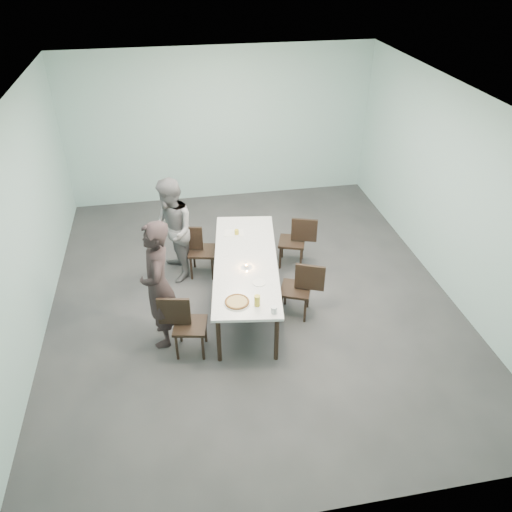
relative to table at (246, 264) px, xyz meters
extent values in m
plane|color=#333335|center=(0.10, 0.14, -0.69)|extent=(7.00, 7.00, 0.00)
cube|color=#A0CAC7|center=(0.10, 3.64, 0.81)|extent=(6.00, 0.02, 3.00)
cube|color=#A0CAC7|center=(0.10, -3.36, 0.81)|extent=(6.00, 0.02, 3.00)
cube|color=#A0CAC7|center=(-2.90, 0.14, 0.81)|extent=(0.02, 7.00, 3.00)
cube|color=#A0CAC7|center=(3.10, 0.14, 0.81)|extent=(0.02, 7.00, 3.00)
cube|color=white|center=(0.10, 0.14, 2.31)|extent=(6.00, 7.00, 0.02)
cube|color=white|center=(0.00, 0.00, 0.04)|extent=(1.27, 2.70, 0.04)
cylinder|color=black|center=(-0.54, -1.15, -0.34)|extent=(0.06, 0.06, 0.71)
cylinder|color=black|center=(-0.19, 1.26, -0.34)|extent=(0.06, 0.06, 0.71)
cylinder|color=black|center=(0.19, -1.26, -0.34)|extent=(0.06, 0.06, 0.71)
cylinder|color=black|center=(0.54, 1.15, -0.34)|extent=(0.06, 0.06, 0.71)
cube|color=black|center=(-0.88, -0.90, -0.26)|extent=(0.49, 0.49, 0.04)
cube|color=black|center=(-1.07, -0.86, -0.02)|extent=(0.42, 0.12, 0.40)
cylinder|color=black|center=(-1.08, -1.03, -0.49)|extent=(0.04, 0.04, 0.41)
cylinder|color=black|center=(-1.02, -0.70, -0.49)|extent=(0.04, 0.04, 0.41)
cylinder|color=black|center=(-0.75, -1.10, -0.49)|extent=(0.04, 0.04, 0.41)
cylinder|color=black|center=(-0.69, -0.76, -0.49)|extent=(0.04, 0.04, 0.41)
cube|color=black|center=(-0.57, 0.86, -0.26)|extent=(0.50, 0.50, 0.04)
cube|color=black|center=(-0.75, 0.90, -0.02)|extent=(0.42, 0.13, 0.40)
cylinder|color=black|center=(-0.77, 0.73, -0.49)|extent=(0.04, 0.04, 0.41)
cylinder|color=black|center=(-0.70, 1.06, -0.49)|extent=(0.04, 0.04, 0.41)
cylinder|color=black|center=(-0.44, 0.66, -0.49)|extent=(0.04, 0.04, 0.41)
cylinder|color=black|center=(-0.37, 0.99, -0.49)|extent=(0.04, 0.04, 0.41)
cube|color=black|center=(0.66, -0.39, -0.26)|extent=(0.55, 0.55, 0.04)
cube|color=black|center=(0.83, -0.46, -0.02)|extent=(0.40, 0.20, 0.40)
cylinder|color=black|center=(0.88, -0.30, -0.49)|extent=(0.04, 0.04, 0.41)
cylinder|color=black|center=(0.75, -0.61, -0.49)|extent=(0.04, 0.04, 0.41)
cylinder|color=black|center=(0.57, -0.17, -0.49)|extent=(0.04, 0.04, 0.41)
cylinder|color=black|center=(0.44, -0.48, -0.49)|extent=(0.04, 0.04, 0.41)
cube|color=black|center=(0.91, 0.88, -0.26)|extent=(0.53, 0.53, 0.04)
cube|color=black|center=(1.09, 0.82, -0.02)|extent=(0.41, 0.17, 0.40)
cylinder|color=black|center=(1.13, 0.98, -0.49)|extent=(0.04, 0.04, 0.41)
cylinder|color=black|center=(1.02, 0.66, -0.49)|extent=(0.04, 0.04, 0.41)
cylinder|color=black|center=(0.81, 1.09, -0.49)|extent=(0.04, 0.04, 0.41)
cylinder|color=black|center=(0.70, 0.77, -0.49)|extent=(0.04, 0.04, 0.41)
imported|color=black|center=(-1.24, -0.60, 0.22)|extent=(0.45, 0.67, 1.82)
imported|color=slate|center=(-1.02, 0.88, 0.15)|extent=(0.77, 0.92, 1.69)
cylinder|color=white|center=(-0.27, -0.94, 0.06)|extent=(0.34, 0.34, 0.01)
cylinder|color=tan|center=(-0.27, -0.94, 0.08)|extent=(0.30, 0.30, 0.01)
torus|color=brown|center=(-0.27, -0.94, 0.08)|extent=(0.32, 0.32, 0.03)
cylinder|color=white|center=(0.09, -0.57, 0.06)|extent=(0.18, 0.18, 0.01)
cylinder|color=gold|center=(-0.02, -1.03, 0.13)|extent=(0.08, 0.08, 0.15)
cylinder|color=silver|center=(0.16, -1.21, 0.10)|extent=(0.08, 0.08, 0.09)
cylinder|color=silver|center=(-0.02, -0.18, 0.07)|extent=(0.06, 0.06, 0.03)
cylinder|color=orange|center=(-0.02, -0.18, 0.10)|extent=(0.04, 0.04, 0.01)
cylinder|color=gold|center=(-0.02, 0.75, 0.10)|extent=(0.07, 0.07, 0.08)
cube|color=silver|center=(-0.05, 0.79, 0.06)|extent=(0.33, 0.26, 0.01)
camera|label=1|loc=(-0.92, -5.88, 4.07)|focal=35.00mm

